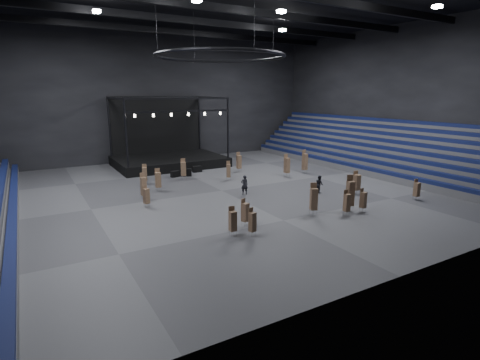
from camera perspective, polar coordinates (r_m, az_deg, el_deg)
floor at (r=37.93m, az=-2.81°, el=-1.64°), size 50.00×50.00×0.00m
wall_back at (r=56.20m, az=-13.00°, el=12.14°), size 50.00×0.20×18.00m
wall_front at (r=20.38m, az=25.50°, el=10.03°), size 50.00×0.20×18.00m
wall_right at (r=52.97m, az=22.41°, el=11.46°), size 0.20×42.00×18.00m
bleachers_right at (r=51.97m, az=20.31°, el=3.54°), size 7.20×40.00×6.40m
stage at (r=52.31m, az=-11.02°, el=3.86°), size 14.00×10.00×9.20m
truss_ring at (r=36.83m, az=-3.05°, el=18.32°), size 12.30×12.30×5.15m
roof_girders at (r=37.44m, az=-3.14°, el=24.73°), size 49.00×30.35×0.70m
floodlights at (r=33.88m, az=0.26°, el=24.95°), size 28.60×16.60×0.25m
flight_case_left at (r=44.65m, az=-9.84°, el=0.91°), size 1.16×0.77×0.71m
flight_case_mid at (r=44.97m, az=-8.23°, el=1.16°), size 1.45×1.11×0.87m
flight_case_right at (r=47.04m, az=-6.56°, el=1.67°), size 1.17×0.63×0.76m
chair_stack_0 at (r=30.70m, az=11.18°, el=-2.77°), size 0.71×0.71×2.65m
chair_stack_1 at (r=31.26m, az=15.97°, el=-3.26°), size 0.47×0.47×2.12m
chair_stack_2 at (r=25.82m, az=-1.12°, el=-6.20°), size 0.48×0.48×2.11m
chair_stack_3 at (r=32.48m, az=16.45°, el=-1.87°), size 0.68×0.68×3.06m
chair_stack_4 at (r=46.54m, az=9.85°, el=2.83°), size 0.58×0.58×2.92m
chair_stack_5 at (r=46.75m, az=-0.17°, el=2.82°), size 0.51×0.51×2.48m
chair_stack_6 at (r=35.69m, az=-14.50°, el=-0.87°), size 0.49×0.49×2.50m
chair_stack_7 at (r=41.47m, az=-14.33°, el=0.92°), size 0.61×0.61×2.22m
chair_stack_8 at (r=42.96m, az=-8.63°, el=1.74°), size 0.67×0.67×2.41m
chair_stack_9 at (r=37.93m, az=17.36°, el=-0.28°), size 0.58×0.58×2.33m
chair_stack_10 at (r=38.00m, az=25.34°, el=-1.26°), size 0.48×0.48×1.96m
chair_stack_11 at (r=33.13m, az=-14.08°, el=-2.33°), size 0.54×0.54×2.00m
chair_stack_12 at (r=44.36m, az=7.15°, el=2.29°), size 0.60×0.60×2.67m
chair_stack_13 at (r=25.84m, az=1.89°, el=-6.33°), size 0.48×0.48×2.02m
chair_stack_14 at (r=42.17m, az=-1.77°, el=1.48°), size 0.55×0.55×2.21m
chair_stack_15 at (r=38.26m, az=-12.38°, el=0.09°), size 0.57×0.57×2.31m
chair_stack_16 at (r=27.67m, az=0.78°, el=-4.86°), size 0.61×0.61×2.10m
chair_stack_17 at (r=32.60m, az=18.25°, el=-2.84°), size 0.49×0.49×2.00m
man_center at (r=36.30m, az=0.69°, el=-0.75°), size 0.78×0.60×1.90m
crew_member at (r=37.80m, az=12.00°, el=-0.61°), size 0.82×0.96×1.73m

